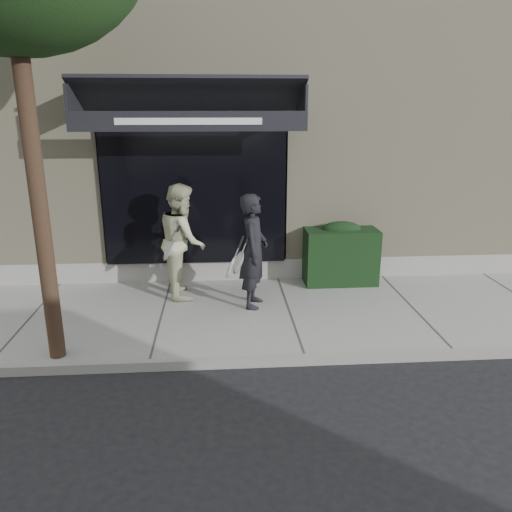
{
  "coord_description": "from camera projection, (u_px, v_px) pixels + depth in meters",
  "views": [
    {
      "loc": [
        -1.06,
        -7.3,
        3.22
      ],
      "look_at": [
        -0.48,
        0.6,
        0.84
      ],
      "focal_mm": 35.0,
      "sensor_mm": 36.0,
      "label": 1
    }
  ],
  "objects": [
    {
      "name": "hedge",
      "position": [
        340.0,
        254.0,
        9.06
      ],
      "size": [
        1.3,
        0.7,
        1.14
      ],
      "color": "black",
      "rests_on": "sidewalk"
    },
    {
      "name": "sidewalk",
      "position": [
        289.0,
        313.0,
        7.96
      ],
      "size": [
        20.0,
        3.0,
        0.12
      ],
      "primitive_type": "cube",
      "color": "gray",
      "rests_on": "ground"
    },
    {
      "name": "building_facade",
      "position": [
        262.0,
        128.0,
        11.92
      ],
      "size": [
        14.3,
        8.04,
        5.64
      ],
      "color": "#B7AD8C",
      "rests_on": "ground"
    },
    {
      "name": "curb",
      "position": [
        305.0,
        359.0,
        6.47
      ],
      "size": [
        20.0,
        0.1,
        0.14
      ],
      "primitive_type": "cube",
      "color": "gray",
      "rests_on": "ground"
    },
    {
      "name": "ground",
      "position": [
        289.0,
        316.0,
        7.97
      ],
      "size": [
        80.0,
        80.0,
        0.0
      ],
      "primitive_type": "plane",
      "color": "black",
      "rests_on": "ground"
    },
    {
      "name": "pedestrian_back",
      "position": [
        182.0,
        240.0,
        8.33
      ],
      "size": [
        0.85,
        1.03,
        1.91
      ],
      "color": "beige",
      "rests_on": "sidewalk"
    },
    {
      "name": "pedestrian_front",
      "position": [
        253.0,
        251.0,
        7.86
      ],
      "size": [
        0.76,
        0.9,
        1.83
      ],
      "color": "black",
      "rests_on": "sidewalk"
    }
  ]
}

